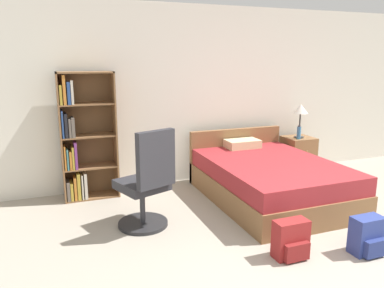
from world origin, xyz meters
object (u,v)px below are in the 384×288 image
(office_chair, at_px, (147,185))
(backpack_red, at_px, (291,240))
(backpack_blue, at_px, (367,236))
(table_lamp, at_px, (301,111))
(bookshelf, at_px, (82,140))
(water_bottle, at_px, (299,133))
(bed, at_px, (268,179))
(nightstand, at_px, (298,155))

(office_chair, distance_m, backpack_red, 1.59)
(backpack_blue, bearing_deg, office_chair, 145.09)
(table_lamp, bearing_deg, office_chair, -158.23)
(bookshelf, relative_size, table_lamp, 3.13)
(office_chair, bearing_deg, table_lamp, 21.77)
(bookshelf, height_order, table_lamp, bookshelf)
(water_bottle, bearing_deg, bed, -144.31)
(water_bottle, bearing_deg, nightstand, 51.11)
(nightstand, height_order, backpack_red, nightstand)
(bed, xyz_separation_m, water_bottle, (0.98, 0.70, 0.43))
(office_chair, relative_size, backpack_blue, 3.07)
(bed, relative_size, office_chair, 1.85)
(backpack_blue, bearing_deg, bed, 93.92)
(office_chair, relative_size, table_lamp, 2.10)
(table_lamp, bearing_deg, water_bottle, -129.47)
(bed, distance_m, backpack_red, 1.54)
(bed, distance_m, water_bottle, 1.28)
(bed, height_order, table_lamp, table_lamp)
(office_chair, xyz_separation_m, backpack_blue, (1.84, -1.28, -0.33))
(bed, relative_size, backpack_blue, 5.68)
(nightstand, bearing_deg, bed, -142.73)
(bed, xyz_separation_m, nightstand, (1.06, 0.81, 0.02))
(bed, bearing_deg, bookshelf, 158.51)
(backpack_blue, xyz_separation_m, backpack_red, (-0.73, 0.20, -0.00))
(nightstand, xyz_separation_m, table_lamp, (-0.02, -0.03, 0.73))
(bed, height_order, office_chair, office_chair)
(table_lamp, height_order, water_bottle, table_lamp)
(bookshelf, distance_m, backpack_blue, 3.52)
(backpack_red, bearing_deg, water_bottle, 52.90)
(water_bottle, distance_m, backpack_red, 2.70)
(bookshelf, distance_m, table_lamp, 3.34)
(water_bottle, distance_m, backpack_blue, 2.52)
(water_bottle, relative_size, backpack_red, 0.59)
(table_lamp, height_order, backpack_blue, table_lamp)
(bookshelf, height_order, backpack_blue, bookshelf)
(backpack_blue, bearing_deg, nightstand, 68.42)
(nightstand, bearing_deg, office_chair, -157.89)
(bookshelf, xyz_separation_m, office_chair, (0.56, -1.22, -0.29))
(bookshelf, xyz_separation_m, backpack_blue, (2.40, -2.51, -0.62))
(bookshelf, distance_m, backpack_red, 2.92)
(office_chair, distance_m, table_lamp, 3.03)
(bed, distance_m, table_lamp, 1.51)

